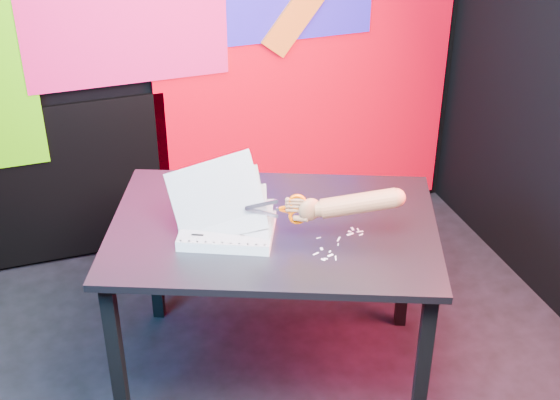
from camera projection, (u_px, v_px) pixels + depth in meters
name	position (u px, v px, depth m)	size (l,w,h in m)	color
room	(275.00, 122.00, 2.38)	(3.01, 3.01, 2.71)	black
backdrop	(194.00, 73.00, 3.80)	(2.88, 0.05, 2.08)	red
work_table	(274.00, 243.00, 3.04)	(1.47, 1.24, 0.75)	black
printout_stack	(227.00, 228.00, 2.92)	(0.42, 0.37, 0.33)	white
scissors	(293.00, 209.00, 2.84)	(0.21, 0.09, 0.13)	silver
hand_forearm	(350.00, 204.00, 2.81)	(0.40, 0.18, 0.14)	#9B5333
paper_clippings	(339.00, 243.00, 2.89)	(0.24, 0.19, 0.00)	silver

